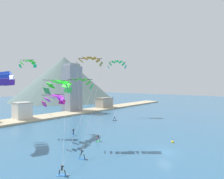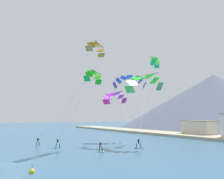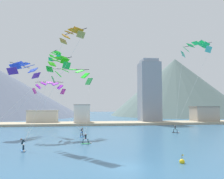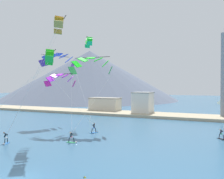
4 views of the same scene
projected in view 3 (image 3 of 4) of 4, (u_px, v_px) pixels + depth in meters
The scene contains 19 objects.
ground_plane at pixel (127, 167), 21.26m from camera, with size 400.00×400.00×0.00m, color #336084.
kitesurfer_near_lead at pixel (176, 131), 48.46m from camera, with size 1.56×1.46×1.71m.
kitesurfer_mid_center at pixel (82, 134), 42.51m from camera, with size 1.11×1.74×1.82m.
kitesurfer_far_left at pixel (23, 147), 28.84m from camera, with size 1.03×1.76×1.74m.
kitesurfer_far_right at pixel (87, 141), 34.48m from camera, with size 1.77×0.70×1.70m.
parafoil_kite_near_lead at pixel (196, 47), 56.99m from camera, with size 11.93×9.44×21.36m.
parafoil_kite_near_trail at pixel (58, 63), 35.55m from camera, with size 11.28×9.85×12.63m.
parafoil_kite_mid_center at pixel (25, 69), 48.51m from camera, with size 15.43×10.92×14.16m.
parafoil_kite_far_left at pixel (72, 34), 35.60m from camera, with size 8.16×7.14×17.18m.
parafoil_kite_far_right at pixel (72, 75), 45.73m from camera, with size 8.51×13.00×12.59m.
parafoil_kite_distant_high_outer at pixel (49, 86), 40.76m from camera, with size 5.91×2.83×2.46m.
parafoil_kite_distant_low_drift at pixel (55, 55), 52.57m from camera, with size 3.47×4.07×2.06m.
race_marker_buoy at pixel (182, 162), 22.85m from camera, with size 0.56×0.56×1.02m.
shoreline_strip at pixel (97, 123), 70.12m from camera, with size 180.00×10.00×0.70m, color tan.
shore_building_harbour_front at pixel (43, 117), 71.28m from camera, with size 9.75×4.65×4.55m.
shore_building_promenade_mid at pixel (82, 114), 71.60m from camera, with size 5.23×6.03×6.48m.
shore_building_quay_east at pixel (204, 115), 76.24m from camera, with size 8.43×6.04×5.86m.
highrise_tower at pixel (149, 91), 78.01m from camera, with size 7.00×7.00×22.64m.
mountain_peak_central_summit at pixel (175, 87), 140.16m from camera, with size 83.09×83.09×36.31m.
Camera 3 is at (-4.23, -21.41, 6.00)m, focal length 35.00 mm.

